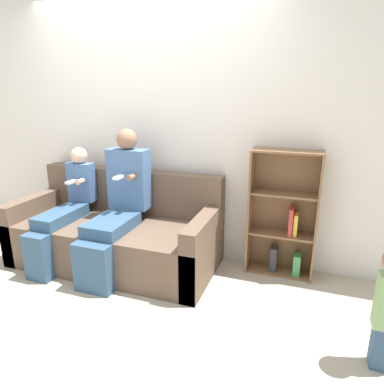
% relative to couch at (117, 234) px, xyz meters
% --- Properties ---
extents(ground_plane, '(14.00, 14.00, 0.00)m').
position_rel_couch_xyz_m(ground_plane, '(0.16, -0.54, -0.29)').
color(ground_plane, '#B2A893').
extents(back_wall, '(10.00, 0.06, 2.55)m').
position_rel_couch_xyz_m(back_wall, '(0.16, 0.47, 0.99)').
color(back_wall, silver).
rests_on(back_wall, ground_plane).
extents(couch, '(1.95, 0.88, 0.86)m').
position_rel_couch_xyz_m(couch, '(0.00, 0.00, 0.00)').
color(couch, brown).
rests_on(couch, ground_plane).
extents(adult_seated, '(0.39, 0.82, 1.30)m').
position_rel_couch_xyz_m(adult_seated, '(0.10, -0.09, 0.37)').
color(adult_seated, '#335170').
rests_on(adult_seated, ground_plane).
extents(child_seated, '(0.27, 0.83, 1.09)m').
position_rel_couch_xyz_m(child_seated, '(-0.47, -0.15, 0.25)').
color(child_seated, '#335170').
rests_on(child_seated, ground_plane).
extents(bookshelf, '(0.60, 0.24, 1.15)m').
position_rel_couch_xyz_m(bookshelf, '(1.54, 0.34, 0.24)').
color(bookshelf, brown).
rests_on(bookshelf, ground_plane).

